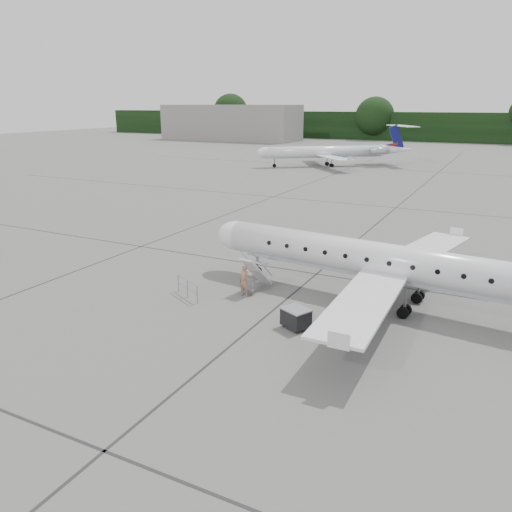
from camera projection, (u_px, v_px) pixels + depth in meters
The scene contains 9 objects.
ground at pixel (370, 334), 23.04m from camera, with size 320.00×320.00×0.00m, color #62625F.
treeline at pixel (496, 128), 132.74m from camera, with size 260.00×4.00×8.00m, color black.
terminal_building at pixel (231, 123), 145.71m from camera, with size 40.00×14.00×10.00m, color slate.
main_regional_jet at pixel (399, 246), 25.34m from camera, with size 25.51×18.36×6.54m, color silver, non-canonical shape.
airstair at pixel (256, 273), 28.24m from camera, with size 0.85×2.12×2.05m, color silver, non-canonical shape.
passenger at pixel (244, 281), 27.30m from camera, with size 0.66×0.43×1.81m, color #956C51.
safety_railing at pixel (187, 289), 27.25m from camera, with size 2.20×0.08×1.00m, color #919399, non-canonical shape.
baggage_cart at pixel (296, 318), 23.49m from camera, with size 1.20×0.97×1.04m, color black, non-canonical shape.
bg_regional_left at pixel (325, 146), 84.01m from camera, with size 25.82×18.59×6.77m, color silver, non-canonical shape.
Camera 1 is at (4.82, -21.09, 10.17)m, focal length 35.00 mm.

